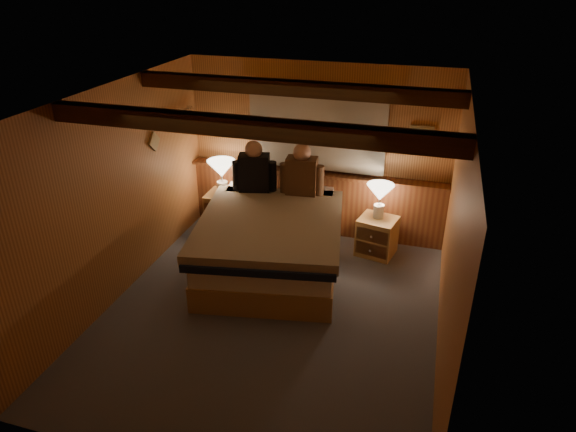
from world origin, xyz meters
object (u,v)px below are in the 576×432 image
at_px(nightstand_right, 377,236).
at_px(duffel_bag, 216,236).
at_px(bed, 272,241).
at_px(nightstand_left, 225,211).
at_px(lamp_left, 222,171).
at_px(person_right, 302,173).
at_px(person_left, 254,170).
at_px(lamp_right, 380,194).

distance_m(nightstand_right, duffel_bag, 2.18).
xyz_separation_m(bed, nightstand_right, (1.22, 0.75, -0.13)).
xyz_separation_m(nightstand_left, lamp_left, (-0.01, -0.02, 0.64)).
distance_m(nightstand_right, person_right, 1.30).
relative_size(lamp_left, person_right, 0.71).
relative_size(person_right, duffel_bag, 1.41).
relative_size(bed, person_left, 3.37).
xyz_separation_m(lamp_left, person_left, (0.54, -0.13, 0.12)).
relative_size(nightstand_right, duffel_bag, 1.08).
distance_m(nightstand_left, person_left, 0.93).
xyz_separation_m(bed, person_right, (0.17, 0.77, 0.64)).
xyz_separation_m(nightstand_left, person_left, (0.53, -0.16, 0.75)).
distance_m(nightstand_right, lamp_right, 0.59).
bearing_deg(nightstand_right, nightstand_left, -170.76).
relative_size(bed, person_right, 3.39).
relative_size(nightstand_left, person_left, 0.77).
height_order(bed, duffel_bag, bed).
relative_size(bed, nightstand_right, 4.43).
distance_m(lamp_left, person_right, 1.18).
bearing_deg(nightstand_left, bed, -41.48).
bearing_deg(duffel_bag, lamp_left, 115.99).
bearing_deg(lamp_left, person_right, -2.96).
distance_m(bed, person_right, 1.02).
bearing_deg(lamp_right, nightstand_right, -79.53).
xyz_separation_m(person_right, duffel_bag, (-1.09, -0.44, -0.89)).
bearing_deg(duffel_bag, lamp_right, 29.09).
bearing_deg(nightstand_right, duffel_bag, -157.04).
distance_m(bed, duffel_bag, 1.01).
height_order(lamp_right, duffel_bag, lamp_right).
bearing_deg(nightstand_left, nightstand_right, -3.43).
bearing_deg(lamp_left, nightstand_right, -2.12).
xyz_separation_m(nightstand_left, person_right, (1.16, -0.09, 0.75)).
bearing_deg(lamp_right, nightstand_left, 178.65).
bearing_deg(person_left, nightstand_left, 149.65).
height_order(lamp_left, person_left, person_left).
bearing_deg(nightstand_left, person_right, -4.85).
xyz_separation_m(lamp_left, lamp_right, (2.21, -0.03, -0.07)).
xyz_separation_m(bed, duffel_bag, (-0.92, 0.33, -0.25)).
distance_m(nightstand_left, lamp_right, 2.27).
distance_m(bed, lamp_right, 1.52).
xyz_separation_m(bed, person_left, (-0.46, 0.70, 0.64)).
distance_m(bed, lamp_left, 1.40).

